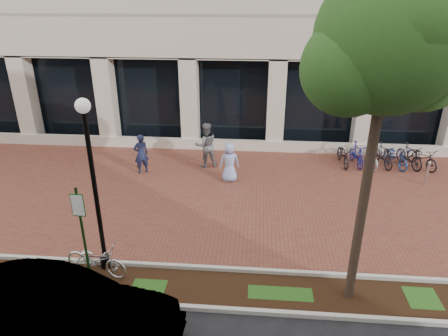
# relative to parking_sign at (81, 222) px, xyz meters

# --- Properties ---
(ground) EXTENTS (120.00, 120.00, 0.00)m
(ground) POSITION_rel_parking_sign_xyz_m (3.12, 5.00, -1.65)
(ground) COLOR black
(ground) RESTS_ON ground
(brick_plaza) EXTENTS (40.00, 9.00, 0.01)m
(brick_plaza) POSITION_rel_parking_sign_xyz_m (3.12, 5.00, -1.64)
(brick_plaza) COLOR brown
(brick_plaza) RESTS_ON ground
(planting_strip) EXTENTS (40.00, 1.50, 0.01)m
(planting_strip) POSITION_rel_parking_sign_xyz_m (3.12, -0.25, -1.64)
(planting_strip) COLOR black
(planting_strip) RESTS_ON ground
(curb_plaza_side) EXTENTS (40.00, 0.12, 0.12)m
(curb_plaza_side) POSITION_rel_parking_sign_xyz_m (3.12, 0.50, -1.59)
(curb_plaza_side) COLOR beige
(curb_plaza_side) RESTS_ON ground
(curb_street_side) EXTENTS (40.00, 0.12, 0.12)m
(curb_street_side) POSITION_rel_parking_sign_xyz_m (3.12, -1.00, -1.59)
(curb_street_side) COLOR beige
(curb_street_side) RESTS_ON ground
(parking_sign) EXTENTS (0.34, 0.07, 2.61)m
(parking_sign) POSITION_rel_parking_sign_xyz_m (0.00, 0.00, 0.00)
(parking_sign) COLOR #153B16
(parking_sign) RESTS_ON ground
(lamppost) EXTENTS (0.36, 0.36, 4.70)m
(lamppost) POSITION_rel_parking_sign_xyz_m (0.30, 0.40, 1.00)
(lamppost) COLOR black
(lamppost) RESTS_ON ground
(street_tree) EXTENTS (3.44, 2.87, 7.52)m
(street_tree) POSITION_rel_parking_sign_xyz_m (6.74, -0.16, 4.24)
(street_tree) COLOR #443327
(street_tree) RESTS_ON ground
(locked_bicycle) EXTENTS (1.86, 0.99, 0.93)m
(locked_bicycle) POSITION_rel_parking_sign_xyz_m (0.19, 0.10, -1.18)
(locked_bicycle) COLOR silver
(locked_bicycle) RESTS_ON ground
(pedestrian_left) EXTENTS (0.73, 0.67, 1.67)m
(pedestrian_left) POSITION_rel_parking_sign_xyz_m (-0.39, 6.59, -0.81)
(pedestrian_left) COLOR #1B2143
(pedestrian_left) RESTS_ON ground
(pedestrian_mid) EXTENTS (1.13, 1.01, 1.93)m
(pedestrian_mid) POSITION_rel_parking_sign_xyz_m (2.16, 7.49, -0.68)
(pedestrian_mid) COLOR slate
(pedestrian_mid) RESTS_ON ground
(pedestrian_right) EXTENTS (0.86, 0.65, 1.58)m
(pedestrian_right) POSITION_rel_parking_sign_xyz_m (3.26, 6.13, -0.86)
(pedestrian_right) COLOR #98ADE3
(pedestrian_right) RESTS_ON ground
(bollard) EXTENTS (0.12, 0.12, 1.00)m
(bollard) POSITION_rel_parking_sign_xyz_m (10.88, 6.38, -1.14)
(bollard) COLOR silver
(bollard) RESTS_ON ground
(bike_rack_cluster) EXTENTS (4.26, 1.83, 1.01)m
(bike_rack_cluster) POSITION_rel_parking_sign_xyz_m (9.70, 8.17, -1.17)
(bike_rack_cluster) COLOR black
(bike_rack_cluster) RESTS_ON ground
(sedan_near_curb) EXTENTS (5.09, 2.01, 1.65)m
(sedan_near_curb) POSITION_rel_parking_sign_xyz_m (0.35, -2.39, -0.82)
(sedan_near_curb) COLOR silver
(sedan_near_curb) RESTS_ON ground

